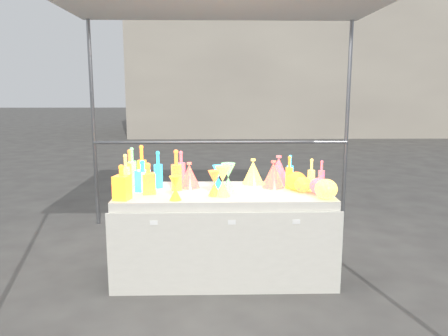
{
  "coord_description": "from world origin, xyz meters",
  "views": [
    {
      "loc": [
        -0.09,
        -3.66,
        1.6
      ],
      "look_at": [
        0.0,
        0.0,
        0.95
      ],
      "focal_mm": 35.0,
      "sensor_mm": 36.0,
      "label": 1
    }
  ],
  "objects_px": {
    "cardboard_box_closed": "(205,199)",
    "lampshade_0": "(189,175)",
    "globe_0": "(303,185)",
    "display_table": "(224,233)",
    "decanter_0": "(148,178)",
    "bottle_0": "(130,167)",
    "hourglass_0": "(175,188)"
  },
  "relations": [
    {
      "from": "display_table",
      "to": "decanter_0",
      "type": "distance_m",
      "value": 0.81
    },
    {
      "from": "cardboard_box_closed",
      "to": "bottle_0",
      "type": "distance_m",
      "value": 1.98
    },
    {
      "from": "globe_0",
      "to": "lampshade_0",
      "type": "xyz_separation_m",
      "value": [
        -0.97,
        0.21,
        0.05
      ]
    },
    {
      "from": "bottle_0",
      "to": "globe_0",
      "type": "relative_size",
      "value": 2.23
    },
    {
      "from": "cardboard_box_closed",
      "to": "lampshade_0",
      "type": "relative_size",
      "value": 2.23
    },
    {
      "from": "hourglass_0",
      "to": "lampshade_0",
      "type": "distance_m",
      "value": 0.47
    },
    {
      "from": "hourglass_0",
      "to": "lampshade_0",
      "type": "bearing_deg",
      "value": 79.45
    },
    {
      "from": "display_table",
      "to": "hourglass_0",
      "type": "bearing_deg",
      "value": -141.85
    },
    {
      "from": "cardboard_box_closed",
      "to": "bottle_0",
      "type": "bearing_deg",
      "value": -131.72
    },
    {
      "from": "globe_0",
      "to": "lampshade_0",
      "type": "bearing_deg",
      "value": 167.73
    },
    {
      "from": "hourglass_0",
      "to": "lampshade_0",
      "type": "xyz_separation_m",
      "value": [
        0.09,
        0.46,
        0.02
      ]
    },
    {
      "from": "cardboard_box_closed",
      "to": "lampshade_0",
      "type": "xyz_separation_m",
      "value": [
        -0.1,
        -1.84,
        0.68
      ]
    },
    {
      "from": "display_table",
      "to": "decanter_0",
      "type": "bearing_deg",
      "value": -172.66
    },
    {
      "from": "globe_0",
      "to": "hourglass_0",
      "type": "bearing_deg",
      "value": -166.76
    },
    {
      "from": "bottle_0",
      "to": "globe_0",
      "type": "height_order",
      "value": "bottle_0"
    },
    {
      "from": "cardboard_box_closed",
      "to": "decanter_0",
      "type": "bearing_deg",
      "value": -122.86
    },
    {
      "from": "bottle_0",
      "to": "decanter_0",
      "type": "distance_m",
      "value": 0.41
    },
    {
      "from": "display_table",
      "to": "hourglass_0",
      "type": "distance_m",
      "value": 0.68
    },
    {
      "from": "decanter_0",
      "to": "lampshade_0",
      "type": "distance_m",
      "value": 0.4
    },
    {
      "from": "bottle_0",
      "to": "hourglass_0",
      "type": "relative_size",
      "value": 1.71
    },
    {
      "from": "decanter_0",
      "to": "lampshade_0",
      "type": "bearing_deg",
      "value": 21.35
    },
    {
      "from": "hourglass_0",
      "to": "lampshade_0",
      "type": "relative_size",
      "value": 0.85
    },
    {
      "from": "globe_0",
      "to": "display_table",
      "type": "bearing_deg",
      "value": 175.07
    },
    {
      "from": "display_table",
      "to": "globe_0",
      "type": "bearing_deg",
      "value": -4.93
    },
    {
      "from": "display_table",
      "to": "lampshade_0",
      "type": "xyz_separation_m",
      "value": [
        -0.3,
        0.15,
        0.49
      ]
    },
    {
      "from": "bottle_0",
      "to": "decanter_0",
      "type": "relative_size",
      "value": 1.25
    },
    {
      "from": "bottle_0",
      "to": "decanter_0",
      "type": "bearing_deg",
      "value": -57.9
    },
    {
      "from": "cardboard_box_closed",
      "to": "decanter_0",
      "type": "relative_size",
      "value": 1.91
    },
    {
      "from": "globe_0",
      "to": "cardboard_box_closed",
      "type": "bearing_deg",
      "value": 112.97
    },
    {
      "from": "bottle_0",
      "to": "lampshade_0",
      "type": "height_order",
      "value": "bottle_0"
    },
    {
      "from": "cardboard_box_closed",
      "to": "globe_0",
      "type": "relative_size",
      "value": 3.41
    },
    {
      "from": "hourglass_0",
      "to": "globe_0",
      "type": "xyz_separation_m",
      "value": [
        1.06,
        0.25,
        -0.04
      ]
    }
  ]
}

